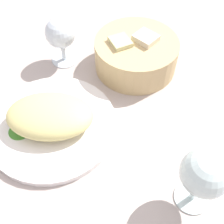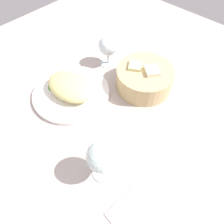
{
  "view_description": "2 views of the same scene",
  "coord_description": "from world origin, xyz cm",
  "px_view_note": "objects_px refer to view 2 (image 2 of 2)",
  "views": [
    {
      "loc": [
        3.49,
        -40.98,
        49.46
      ],
      "look_at": [
        -0.16,
        -5.61,
        3.68
      ],
      "focal_mm": 46.34,
      "sensor_mm": 36.0,
      "label": 1
    },
    {
      "loc": [
        30.46,
        -33.36,
        54.33
      ],
      "look_at": [
        5.12,
        -5.94,
        3.42
      ],
      "focal_mm": 32.87,
      "sensor_mm": 36.0,
      "label": 2
    }
  ],
  "objects_px": {
    "wine_glass_near": "(102,158)",
    "folded_napkin": "(131,210)",
    "plate": "(71,93)",
    "bread_basket": "(144,78)",
    "wine_glass_far": "(108,47)"
  },
  "relations": [
    {
      "from": "bread_basket",
      "to": "plate",
      "type": "bearing_deg",
      "value": -128.39
    },
    {
      "from": "plate",
      "to": "bread_basket",
      "type": "xyz_separation_m",
      "value": [
        0.16,
        0.2,
        0.03
      ]
    },
    {
      "from": "bread_basket",
      "to": "folded_napkin",
      "type": "height_order",
      "value": "bread_basket"
    },
    {
      "from": "plate",
      "to": "wine_glass_far",
      "type": "height_order",
      "value": "wine_glass_far"
    },
    {
      "from": "wine_glass_far",
      "to": "folded_napkin",
      "type": "relative_size",
      "value": 1.07
    },
    {
      "from": "bread_basket",
      "to": "wine_glass_near",
      "type": "bearing_deg",
      "value": -70.16
    },
    {
      "from": "plate",
      "to": "folded_napkin",
      "type": "xyz_separation_m",
      "value": [
        0.39,
        -0.15,
        -0.0
      ]
    },
    {
      "from": "wine_glass_far",
      "to": "folded_napkin",
      "type": "distance_m",
      "value": 0.55
    },
    {
      "from": "bread_basket",
      "to": "wine_glass_near",
      "type": "xyz_separation_m",
      "value": [
        0.12,
        -0.33,
        0.05
      ]
    },
    {
      "from": "wine_glass_near",
      "to": "folded_napkin",
      "type": "relative_size",
      "value": 1.25
    },
    {
      "from": "plate",
      "to": "bread_basket",
      "type": "relative_size",
      "value": 1.36
    },
    {
      "from": "wine_glass_far",
      "to": "wine_glass_near",
      "type": "bearing_deg",
      "value": -48.32
    },
    {
      "from": "plate",
      "to": "bread_basket",
      "type": "bearing_deg",
      "value": 51.61
    },
    {
      "from": "plate",
      "to": "folded_napkin",
      "type": "relative_size",
      "value": 2.41
    },
    {
      "from": "plate",
      "to": "folded_napkin",
      "type": "bearing_deg",
      "value": -20.64
    }
  ]
}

